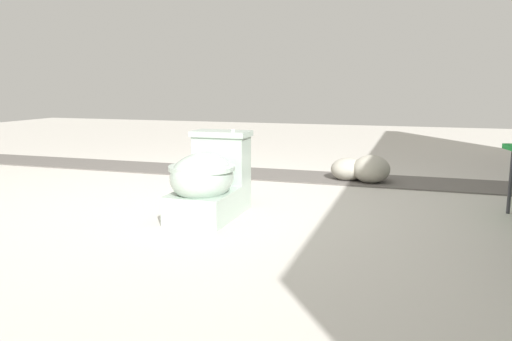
{
  "coord_description": "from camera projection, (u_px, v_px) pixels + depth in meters",
  "views": [
    {
      "loc": [
        2.97,
        1.4,
        0.8
      ],
      "look_at": [
        0.24,
        0.51,
        0.3
      ],
      "focal_mm": 35.0,
      "sensor_mm": 36.0,
      "label": 1
    }
  ],
  "objects": [
    {
      "name": "boulder_near",
      "position": [
        348.0,
        169.0,
        4.16
      ],
      "size": [
        0.36,
        0.36,
        0.19
      ],
      "primitive_type": "ellipsoid",
      "rotation": [
        0.0,
        0.0,
        1.92
      ],
      "color": "#ADA899",
      "rests_on": "ground"
    },
    {
      "name": "toilet",
      "position": [
        209.0,
        181.0,
        3.01
      ],
      "size": [
        0.63,
        0.39,
        0.52
      ],
      "rotation": [
        0.0,
        0.0,
        0.0
      ],
      "color": "#B2C6B7",
      "rests_on": "ground"
    },
    {
      "name": "boulder_far",
      "position": [
        371.0,
        169.0,
        4.06
      ],
      "size": [
        0.34,
        0.32,
        0.23
      ],
      "primitive_type": "ellipsoid",
      "rotation": [
        0.0,
        0.0,
        0.06
      ],
      "color": "#ADA899",
      "rests_on": "ground"
    },
    {
      "name": "ground_plane",
      "position": [
        194.0,
        205.0,
        3.34
      ],
      "size": [
        14.0,
        14.0,
        0.0
      ],
      "primitive_type": "plane",
      "color": "beige"
    },
    {
      "name": "gravel_strip",
      "position": [
        306.0,
        177.0,
        4.33
      ],
      "size": [
        0.56,
        8.0,
        0.01
      ],
      "primitive_type": "cube",
      "color": "#605B56",
      "rests_on": "ground"
    }
  ]
}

